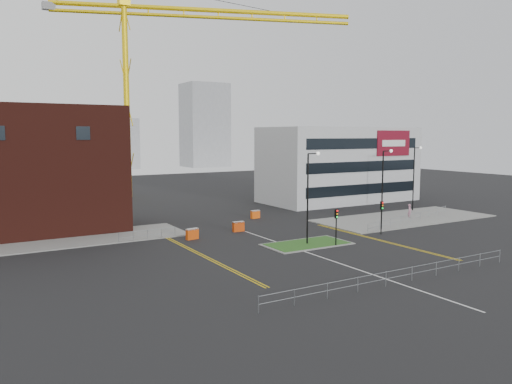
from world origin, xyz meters
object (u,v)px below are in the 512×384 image
(traffic_light_island, at_px, (336,220))
(pedestrian, at_px, (410,211))
(tower_crane, at_px, (161,51))
(streetlamp_island, at_px, (310,190))

(traffic_light_island, relative_size, pedestrian, 1.96)
(tower_crane, distance_m, pedestrian, 49.93)
(traffic_light_island, distance_m, pedestrian, 20.54)
(traffic_light_island, height_order, pedestrian, traffic_light_island)
(tower_crane, height_order, traffic_light_island, tower_crane)
(tower_crane, xyz_separation_m, streetlamp_island, (-1.38, -45.04, -19.78))
(streetlamp_island, bearing_deg, tower_crane, 88.24)
(tower_crane, height_order, pedestrian, tower_crane)
(tower_crane, relative_size, traffic_light_island, 13.79)
(streetlamp_island, distance_m, traffic_light_island, 3.92)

